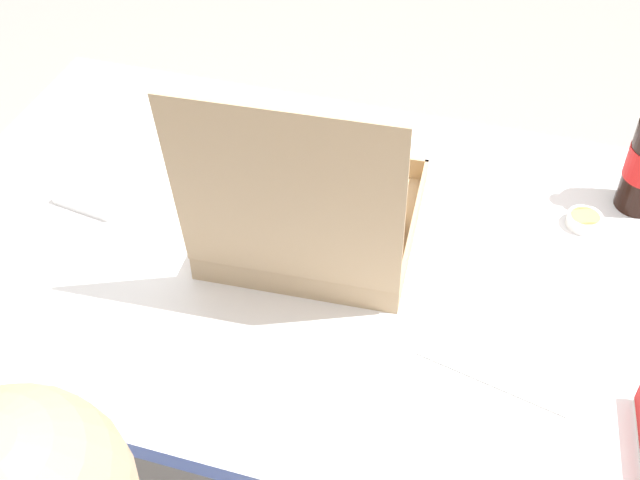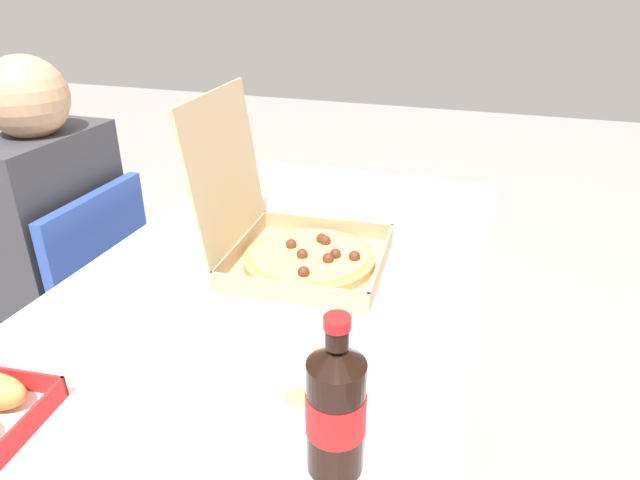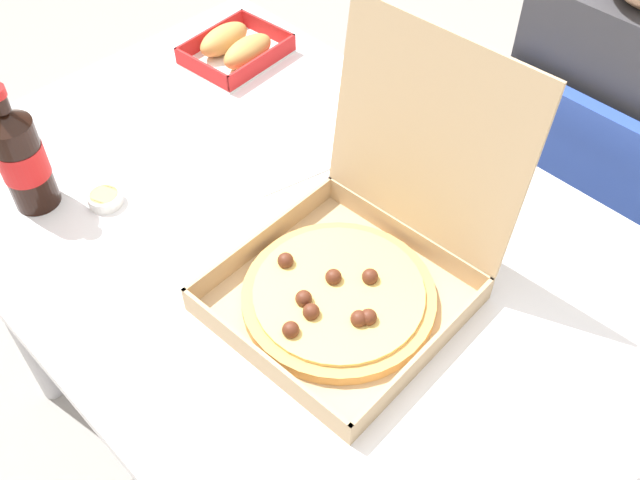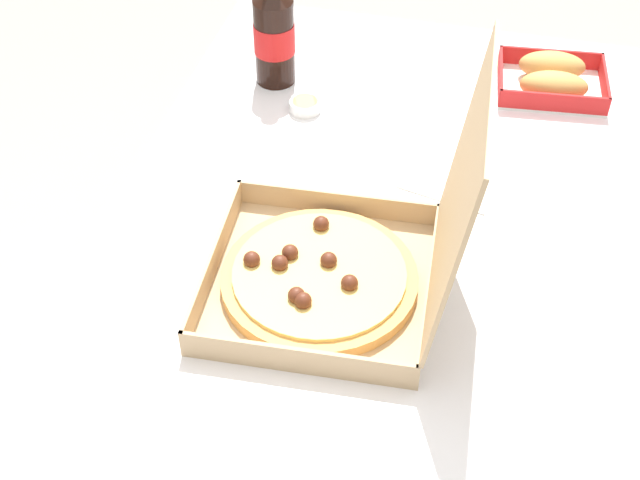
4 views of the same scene
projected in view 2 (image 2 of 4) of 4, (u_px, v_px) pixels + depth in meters
dining_table at (279, 311)px, 1.18m from camera, size 1.39×0.81×0.75m
chair at (76, 311)px, 1.53m from camera, size 0.40×0.40×0.83m
diner_person at (42, 240)px, 1.45m from camera, size 0.36×0.41×1.15m
pizza_box_open at (295, 244)px, 1.18m from camera, size 0.33×0.37×0.36m
cola_bottle at (336, 408)px, 0.67m from camera, size 0.07×0.07×0.22m
paper_menu at (158, 338)px, 0.96m from camera, size 0.24×0.19×0.00m
napkin_pile at (346, 198)px, 1.51m from camera, size 0.13×0.13×0.02m
dipping_sauce_cup at (300, 403)px, 0.80m from camera, size 0.06×0.06×0.02m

